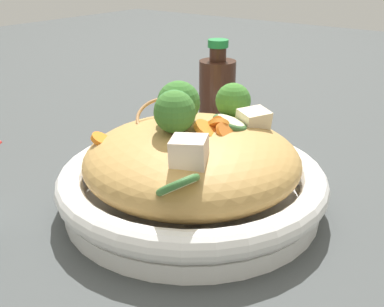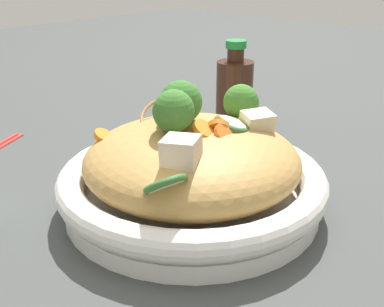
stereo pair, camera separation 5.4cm
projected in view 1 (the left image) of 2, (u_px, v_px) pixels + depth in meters
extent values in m
plane|color=#3F4242|center=(192.00, 206.00, 0.57)|extent=(3.00, 3.00, 0.00)
cylinder|color=white|center=(192.00, 199.00, 0.57)|extent=(0.30, 0.30, 0.02)
torus|color=white|center=(192.00, 179.00, 0.56)|extent=(0.31, 0.31, 0.03)
ellipsoid|color=#B38848|center=(192.00, 160.00, 0.55)|extent=(0.25, 0.25, 0.08)
torus|color=tan|center=(191.00, 141.00, 0.54)|extent=(0.07, 0.07, 0.02)
torus|color=#BB804A|center=(163.00, 117.00, 0.57)|extent=(0.09, 0.08, 0.03)
torus|color=#B08B49|center=(196.00, 129.00, 0.57)|extent=(0.06, 0.06, 0.03)
cone|color=#9AC370|center=(232.00, 119.00, 0.62)|extent=(0.03, 0.03, 0.02)
sphere|color=#407C2E|center=(233.00, 101.00, 0.61)|extent=(0.06, 0.06, 0.05)
cone|color=#A0BF79|center=(175.00, 134.00, 0.52)|extent=(0.02, 0.02, 0.02)
sphere|color=#386D2A|center=(175.00, 112.00, 0.51)|extent=(0.06, 0.06, 0.05)
cone|color=#A2BF76|center=(179.00, 123.00, 0.55)|extent=(0.03, 0.03, 0.01)
sphere|color=#38722C|center=(179.00, 102.00, 0.54)|extent=(0.07, 0.07, 0.05)
cone|color=#9CB57B|center=(175.00, 132.00, 0.53)|extent=(0.03, 0.03, 0.02)
sphere|color=#3A7736|center=(174.00, 110.00, 0.52)|extent=(0.06, 0.06, 0.04)
cylinder|color=orange|center=(205.00, 130.00, 0.52)|extent=(0.03, 0.04, 0.02)
cylinder|color=orange|center=(218.00, 126.00, 0.53)|extent=(0.03, 0.03, 0.02)
cylinder|color=orange|center=(170.00, 115.00, 0.58)|extent=(0.03, 0.03, 0.02)
cylinder|color=orange|center=(225.00, 131.00, 0.52)|extent=(0.02, 0.02, 0.02)
cylinder|color=orange|center=(101.00, 139.00, 0.54)|extent=(0.03, 0.03, 0.02)
cylinder|color=orange|center=(217.00, 126.00, 0.53)|extent=(0.03, 0.02, 0.02)
cylinder|color=beige|center=(178.00, 185.00, 0.44)|extent=(0.04, 0.04, 0.03)
torus|color=#34662F|center=(178.00, 185.00, 0.44)|extent=(0.05, 0.05, 0.03)
cylinder|color=beige|center=(230.00, 123.00, 0.55)|extent=(0.05, 0.05, 0.02)
torus|color=#365F2F|center=(230.00, 123.00, 0.55)|extent=(0.06, 0.06, 0.02)
cube|color=beige|center=(253.00, 121.00, 0.56)|extent=(0.04, 0.04, 0.03)
cube|color=beige|center=(189.00, 153.00, 0.47)|extent=(0.05, 0.05, 0.03)
cylinder|color=#381E14|center=(217.00, 97.00, 0.78)|extent=(0.06, 0.06, 0.12)
cylinder|color=#381E14|center=(218.00, 54.00, 0.76)|extent=(0.03, 0.03, 0.02)
cylinder|color=#1E7F38|center=(218.00, 43.00, 0.75)|extent=(0.03, 0.03, 0.01)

